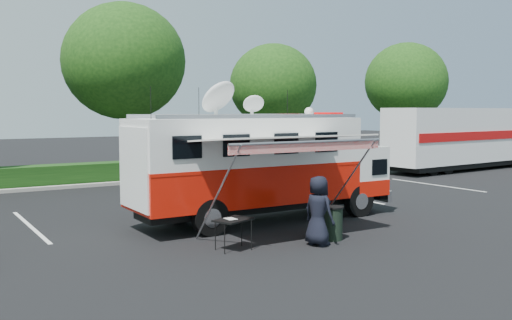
{
  "coord_description": "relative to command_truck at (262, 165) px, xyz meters",
  "views": [
    {
      "loc": [
        -9.7,
        -15.03,
        3.5
      ],
      "look_at": [
        0.0,
        0.5,
        1.9
      ],
      "focal_mm": 40.0,
      "sensor_mm": 36.0,
      "label": 1
    }
  ],
  "objects": [
    {
      "name": "ground_plane",
      "position": [
        0.08,
        0.0,
        -1.79
      ],
      "size": [
        120.0,
        120.0,
        0.0
      ],
      "primitive_type": "plane",
      "color": "black",
      "rests_on": "ground"
    },
    {
      "name": "back_border",
      "position": [
        1.22,
        12.9,
        3.21
      ],
      "size": [
        60.0,
        6.14,
        8.87
      ],
      "color": "#9E998E",
      "rests_on": "ground_plane"
    },
    {
      "name": "stall_lines",
      "position": [
        -0.42,
        3.0,
        -1.79
      ],
      "size": [
        24.12,
        5.5,
        0.01
      ],
      "color": "silver",
      "rests_on": "ground_plane"
    },
    {
      "name": "command_truck",
      "position": [
        0.0,
        0.0,
        0.0
      ],
      "size": [
        8.7,
        2.4,
        4.18
      ],
      "color": "black",
      "rests_on": "ground_plane"
    },
    {
      "name": "awning",
      "position": [
        -0.78,
        -2.49,
        0.9
      ],
      "size": [
        4.75,
        2.47,
        2.87
      ],
      "color": "silver",
      "rests_on": "ground_plane"
    },
    {
      "name": "person",
      "position": [
        -0.54,
        -3.53,
        -1.79
      ],
      "size": [
        0.76,
        1.0,
        1.81
      ],
      "primitive_type": "imported",
      "rotation": [
        0.0,
        0.0,
        1.8
      ],
      "color": "black",
      "rests_on": "ground_plane"
    },
    {
      "name": "folding_table",
      "position": [
        -2.66,
        -2.8,
        -1.05
      ],
      "size": [
        1.1,
        0.95,
        0.79
      ],
      "color": "black",
      "rests_on": "ground_plane"
    },
    {
      "name": "folding_chair",
      "position": [
        0.35,
        -2.67,
        -1.23
      ],
      "size": [
        0.55,
        0.58,
        0.95
      ],
      "color": "black",
      "rests_on": "ground_plane"
    },
    {
      "name": "trash_bin",
      "position": [
        0.19,
        -3.22,
        -1.33
      ],
      "size": [
        0.61,
        0.61,
        0.91
      ],
      "color": "black",
      "rests_on": "ground_plane"
    },
    {
      "name": "semi_trailer",
      "position": [
        18.51,
        6.9,
        0.12
      ],
      "size": [
        11.9,
        3.23,
        3.63
      ],
      "color": "white",
      "rests_on": "ground_plane"
    }
  ]
}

